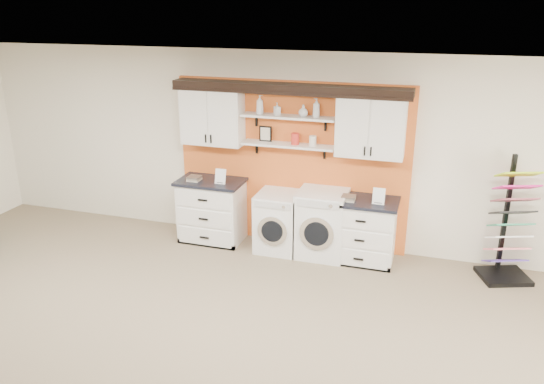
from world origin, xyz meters
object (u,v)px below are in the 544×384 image
(washer, at_px, (279,221))
(sample_rack, at_px, (508,241))
(base_cabinet_left, at_px, (212,210))
(base_cabinet_right, at_px, (363,230))
(dryer, at_px, (322,223))

(washer, xyz_separation_m, sample_rack, (3.05, 0.04, 0.09))
(base_cabinet_left, bearing_deg, washer, -0.18)
(base_cabinet_left, bearing_deg, sample_rack, 0.47)
(base_cabinet_right, bearing_deg, base_cabinet_left, -180.00)
(base_cabinet_left, xyz_separation_m, base_cabinet_right, (2.26, 0.00, -0.03))
(base_cabinet_right, distance_m, dryer, 0.58)
(base_cabinet_left, height_order, dryer, same)
(base_cabinet_right, xyz_separation_m, dryer, (-0.58, -0.00, 0.03))
(base_cabinet_left, distance_m, dryer, 1.68)
(base_cabinet_right, relative_size, sample_rack, 0.56)
(washer, bearing_deg, base_cabinet_right, 0.16)
(base_cabinet_right, relative_size, washer, 1.07)
(base_cabinet_right, xyz_separation_m, washer, (-1.21, -0.00, -0.02))
(base_cabinet_left, relative_size, base_cabinet_right, 1.06)
(washer, xyz_separation_m, dryer, (0.63, 0.00, 0.05))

